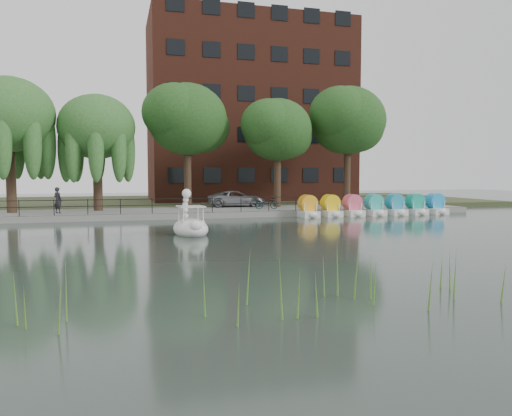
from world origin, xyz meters
name	(u,v)px	position (x,y,z in m)	size (l,w,h in m)	color
ground_plane	(270,245)	(0.00, 0.00, 0.00)	(120.00, 120.00, 0.00)	#3C4843
promenade	(205,212)	(0.00, 16.00, 0.20)	(40.00, 6.00, 0.40)	gray
kerb	(213,215)	(0.00, 13.05, 0.20)	(40.00, 0.25, 0.40)	gray
land_strip	(182,202)	(0.00, 30.00, 0.18)	(60.00, 22.00, 0.36)	#47512D
railing	(212,201)	(0.00, 13.25, 1.15)	(32.00, 0.05, 1.00)	black
apartment_building	(249,111)	(7.00, 29.97, 9.36)	(20.00, 10.07, 18.00)	#4C1E16
willow_left	(9,115)	(-13.00, 16.50, 6.87)	(5.88, 5.88, 9.01)	#473323
willow_mid	(97,127)	(-7.50, 17.00, 6.25)	(5.32, 5.32, 8.15)	#473323
broadleaf_center	(187,120)	(-1.00, 18.00, 7.06)	(6.00, 6.00, 9.25)	#473323
broadleaf_right	(277,130)	(6.00, 17.50, 6.39)	(5.40, 5.40, 8.32)	#473323
broadleaf_far	(348,121)	(12.50, 18.50, 7.40)	(6.30, 6.30, 9.71)	#473323
minivan	(237,198)	(2.90, 18.32, 1.12)	(5.19, 2.38, 1.44)	gray
bicycle	(267,202)	(4.43, 15.19, 0.90)	(1.72, 0.60, 1.00)	gray
pedestrian	(58,198)	(-9.97, 15.13, 1.39)	(0.71, 0.48, 1.98)	black
swan_boat	(190,225)	(-2.71, 4.60, 0.49)	(1.88, 2.80, 2.25)	white
pedal_boat_row	(374,207)	(11.67, 12.34, 0.61)	(11.35, 1.70, 1.40)	white
reed_bank	(459,271)	(2.00, -9.50, 0.60)	(24.00, 2.40, 1.20)	#669938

